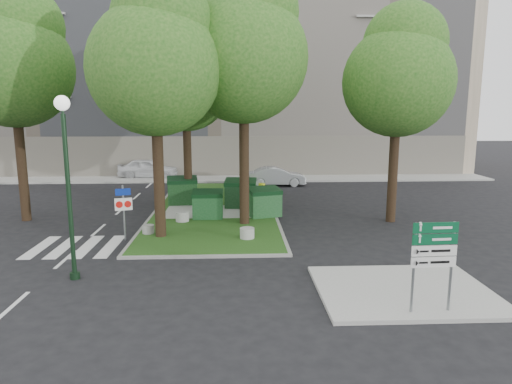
{
  "coord_description": "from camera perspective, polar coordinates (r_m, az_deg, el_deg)",
  "views": [
    {
      "loc": [
        1.61,
        -15.91,
        5.29
      ],
      "look_at": [
        2.43,
        2.15,
        2.0
      ],
      "focal_mm": 32.0,
      "sensor_mm": 36.0,
      "label": 1
    }
  ],
  "objects": [
    {
      "name": "tree_street_left",
      "position": [
        24.26,
        -27.97,
        14.74
      ],
      "size": [
        5.4,
        5.4,
        11.0
      ],
      "color": "black",
      "rests_on": "ground"
    },
    {
      "name": "car_white",
      "position": [
        36.33,
        -13.33,
        2.9
      ],
      "size": [
        4.65,
        2.14,
        1.55
      ],
      "primitive_type": "imported",
      "rotation": [
        0.0,
        0.0,
        1.5
      ],
      "color": "silver",
      "rests_on": "ground"
    },
    {
      "name": "street_lamp",
      "position": [
        14.96,
        -22.58,
        2.97
      ],
      "size": [
        0.45,
        0.45,
        5.7
      ],
      "color": "black",
      "rests_on": "ground"
    },
    {
      "name": "tree_median_far",
      "position": [
        28.14,
        -1.24,
        16.5
      ],
      "size": [
        5.8,
        5.8,
        11.93
      ],
      "color": "black",
      "rests_on": "ground"
    },
    {
      "name": "car_silver",
      "position": [
        31.87,
        2.57,
        1.96
      ],
      "size": [
        4.07,
        1.56,
        1.32
      ],
      "primitive_type": "imported",
      "rotation": [
        0.0,
        0.0,
        1.61
      ],
      "color": "#A0A5A8",
      "rests_on": "ground"
    },
    {
      "name": "dumpster_d",
      "position": [
        22.3,
        1.04,
        -1.28
      ],
      "size": [
        1.79,
        1.48,
        1.44
      ],
      "rotation": [
        0.0,
        0.0,
        0.29
      ],
      "color": "#15461C",
      "rests_on": "median_island"
    },
    {
      "name": "sidewalk_corner",
      "position": [
        14.32,
        17.95,
        -11.63
      ],
      "size": [
        5.0,
        4.0,
        0.12
      ],
      "primitive_type": "cube",
      "color": "#999993",
      "rests_on": "ground"
    },
    {
      "name": "bollard_right",
      "position": [
        18.6,
        -1.12,
        -5.15
      ],
      "size": [
        0.59,
        0.59,
        0.42
      ],
      "primitive_type": "cylinder",
      "color": "#A3A39E",
      "rests_on": "median_island"
    },
    {
      "name": "dumpster_a",
      "position": [
        25.48,
        -9.18,
        0.15
      ],
      "size": [
        1.78,
        1.36,
        1.52
      ],
      "rotation": [
        0.0,
        0.0,
        0.13
      ],
      "color": "#0E3511",
      "rests_on": "median_island"
    },
    {
      "name": "bollard_left",
      "position": [
        19.84,
        -13.32,
        -4.54
      ],
      "size": [
        0.49,
        0.49,
        0.35
      ],
      "primitive_type": "cylinder",
      "color": "gray",
      "rests_on": "median_island"
    },
    {
      "name": "tree_median_mid",
      "position": [
        25.15,
        -8.6,
        14.06
      ],
      "size": [
        4.8,
        4.8,
        9.99
      ],
      "color": "black",
      "rests_on": "ground"
    },
    {
      "name": "ground",
      "position": [
        16.84,
        -8.03,
        -8.1
      ],
      "size": [
        120.0,
        120.0,
        0.0
      ],
      "primitive_type": "plane",
      "color": "black",
      "rests_on": "ground"
    },
    {
      "name": "tree_street_right",
      "position": [
        22.32,
        17.55,
        14.2
      ],
      "size": [
        5.0,
        5.0,
        10.06
      ],
      "color": "black",
      "rests_on": "ground"
    },
    {
      "name": "median_island",
      "position": [
        24.5,
        -5.13,
        -2.05
      ],
      "size": [
        6.0,
        16.0,
        0.12
      ],
      "primitive_type": "cube",
      "color": "#213F12",
      "rests_on": "ground"
    },
    {
      "name": "apartment_building",
      "position": [
        42.02,
        -4.92,
        13.98
      ],
      "size": [
        41.0,
        12.0,
        16.0
      ],
      "primitive_type": "cube",
      "color": "tan",
      "rests_on": "ground"
    },
    {
      "name": "building_sidewalk",
      "position": [
        34.84,
        -5.21,
        1.64
      ],
      "size": [
        42.0,
        3.0,
        0.12
      ],
      "primitive_type": "cube",
      "color": "#999993",
      "rests_on": "ground"
    },
    {
      "name": "median_kerb",
      "position": [
        24.5,
        -5.13,
        -2.07
      ],
      "size": [
        6.3,
        16.3,
        0.1
      ],
      "primitive_type": "cube",
      "color": "gray",
      "rests_on": "ground"
    },
    {
      "name": "directional_sign",
      "position": [
        12.53,
        21.32,
        -7.07
      ],
      "size": [
        1.19,
        0.12,
        2.38
      ],
      "rotation": [
        0.0,
        0.0,
        0.05
      ],
      "color": "slate",
      "rests_on": "sidewalk_corner"
    },
    {
      "name": "dumpster_b",
      "position": [
        22.05,
        -6.03,
        -1.55
      ],
      "size": [
        1.47,
        1.03,
        1.37
      ],
      "rotation": [
        0.0,
        0.0,
        -0.0
      ],
      "color": "#13441C",
      "rests_on": "median_island"
    },
    {
      "name": "tree_median_near_right",
      "position": [
        20.65,
        -1.3,
        17.82
      ],
      "size": [
        5.6,
        5.6,
        11.46
      ],
      "color": "black",
      "rests_on": "ground"
    },
    {
      "name": "tree_median_near_left",
      "position": [
        18.82,
        -12.31,
        16.27
      ],
      "size": [
        5.2,
        5.2,
        10.53
      ],
      "color": "black",
      "rests_on": "ground"
    },
    {
      "name": "zebra_crossing",
      "position": [
        18.96,
        -19.02,
        -6.44
      ],
      "size": [
        5.0,
        3.0,
        0.01
      ],
      "primitive_type": "cube",
      "color": "silver",
      "rests_on": "ground"
    },
    {
      "name": "bollard_mid",
      "position": [
        21.63,
        -9.19,
        -3.04
      ],
      "size": [
        0.62,
        0.62,
        0.45
      ],
      "primitive_type": "cylinder",
      "color": "#A1A09C",
      "rests_on": "median_island"
    },
    {
      "name": "litter_bin",
      "position": [
        27.79,
        0.73,
        0.35
      ],
      "size": [
        0.41,
        0.41,
        0.72
      ],
      "primitive_type": "cylinder",
      "color": "#C4CD18",
      "rests_on": "median_island"
    },
    {
      "name": "traffic_sign_pole",
      "position": [
        19.18,
        -16.23,
        -1.59
      ],
      "size": [
        0.67,
        0.23,
        2.29
      ],
      "rotation": [
        0.0,
        0.0,
        0.28
      ],
      "color": "slate",
      "rests_on": "ground"
    },
    {
      "name": "dumpster_c",
      "position": [
        24.33,
        -1.94,
        -0.18
      ],
      "size": [
        1.77,
        1.32,
        1.54
      ],
      "rotation": [
        0.0,
        0.0,
        -0.11
      ],
      "color": "#0F3315",
      "rests_on": "median_island"
    }
  ]
}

